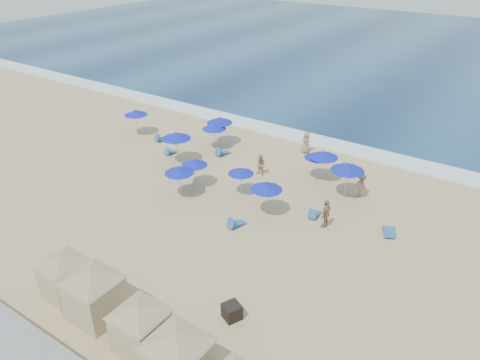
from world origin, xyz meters
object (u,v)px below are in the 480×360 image
at_px(umbrella_9, 324,154).
at_px(cabana_1, 93,288).
at_px(cabana_2, 140,322).
at_px(umbrella_1, 176,135).
at_px(umbrella_2, 220,120).
at_px(umbrella_3, 179,170).
at_px(beachgoer_2, 361,185).
at_px(beachgoer_3, 306,142).
at_px(umbrella_7, 318,155).
at_px(trash_bin, 232,311).
at_px(umbrella_6, 241,171).
at_px(cabana_0, 64,270).
at_px(umbrella_0, 136,112).
at_px(umbrella_5, 194,162).
at_px(beachgoer_0, 261,165).
at_px(beachgoer_1, 326,213).
at_px(umbrella_4, 214,127).
at_px(umbrella_10, 348,167).
at_px(umbrella_8, 267,186).
at_px(cabana_3, 178,352).

bearing_deg(umbrella_9, cabana_1, -98.34).
distance_m(cabana_2, umbrella_1, 18.58).
distance_m(umbrella_2, umbrella_3, 9.20).
xyz_separation_m(cabana_2, umbrella_9, (-0.45, 18.60, 0.53)).
bearing_deg(cabana_1, umbrella_3, 111.34).
relative_size(beachgoer_2, beachgoer_3, 0.93).
bearing_deg(umbrella_7, trash_bin, -78.48).
xyz_separation_m(umbrella_6, umbrella_9, (3.71, 5.02, 0.29)).
height_order(cabana_0, umbrella_0, cabana_0).
relative_size(umbrella_5, umbrella_9, 0.90).
bearing_deg(umbrella_7, beachgoer_0, -154.65).
distance_m(beachgoer_0, beachgoer_1, 7.85).
relative_size(umbrella_0, umbrella_4, 1.04).
bearing_deg(umbrella_3, umbrella_5, 93.96).
xyz_separation_m(umbrella_3, umbrella_10, (9.26, 6.26, 0.25)).
distance_m(umbrella_5, beachgoer_2, 11.55).
bearing_deg(cabana_1, umbrella_0, 130.74).
bearing_deg(umbrella_7, umbrella_1, -160.30).
xyz_separation_m(umbrella_7, beachgoer_3, (-2.79, 3.73, -1.01)).
bearing_deg(trash_bin, cabana_2, -95.82).
bearing_deg(umbrella_9, beachgoer_2, -11.61).
xyz_separation_m(trash_bin, cabana_0, (-7.64, -3.32, 1.14)).
distance_m(cabana_1, umbrella_2, 20.80).
relative_size(trash_bin, umbrella_8, 0.33).
relative_size(umbrella_0, beachgoer_1, 1.26).
relative_size(trash_bin, cabana_2, 0.18).
bearing_deg(umbrella_4, cabana_2, -61.09).
height_order(umbrella_8, umbrella_10, umbrella_10).
bearing_deg(cabana_0, cabana_2, -3.37).
xyz_separation_m(umbrella_2, umbrella_6, (6.31, -6.06, -0.41)).
bearing_deg(beachgoer_3, beachgoer_2, 69.88).
xyz_separation_m(trash_bin, beachgoer_3, (-5.82, 18.62, 0.52)).
height_order(umbrella_7, beachgoer_0, umbrella_7).
xyz_separation_m(umbrella_3, umbrella_5, (-0.12, 1.73, -0.16)).
bearing_deg(beachgoer_3, umbrella_6, 10.68).
distance_m(trash_bin, beachgoer_1, 9.53).
bearing_deg(umbrella_8, umbrella_3, -167.30).
xyz_separation_m(umbrella_0, umbrella_8, (16.50, -4.93, -0.03)).
bearing_deg(cabana_3, umbrella_10, 91.85).
relative_size(umbrella_0, beachgoer_0, 1.50).
distance_m(trash_bin, cabana_2, 4.38).
bearing_deg(cabana_2, umbrella_5, 120.52).
height_order(trash_bin, cabana_1, cabana_1).
relative_size(umbrella_4, beachgoer_0, 1.43).
height_order(umbrella_2, beachgoer_0, umbrella_2).
height_order(cabana_2, umbrella_9, cabana_2).
distance_m(umbrella_10, beachgoer_1, 4.32).
xyz_separation_m(cabana_2, beachgoer_2, (2.75, 17.94, -0.69)).
relative_size(umbrella_2, umbrella_10, 0.96).
relative_size(beachgoer_1, beachgoer_3, 1.05).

